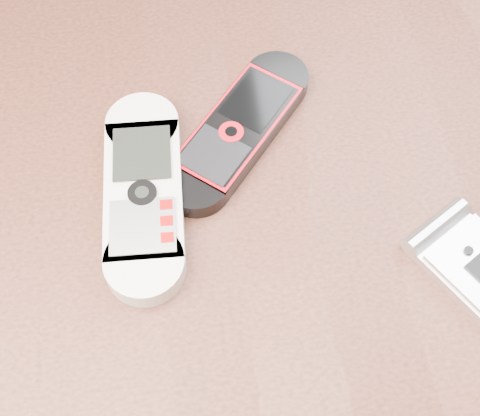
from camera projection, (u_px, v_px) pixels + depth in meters
table at (234, 276)px, 0.56m from camera, size 1.20×0.80×0.75m
nokia_white at (144, 192)px, 0.46m from camera, size 0.06×0.17×0.02m
nokia_black_red at (238, 129)px, 0.49m from camera, size 0.14×0.15×0.02m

